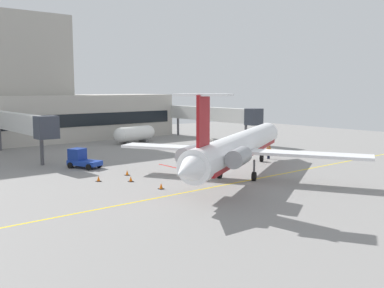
{
  "coord_description": "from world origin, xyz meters",
  "views": [
    {
      "loc": [
        -30.67,
        -29.67,
        9.18
      ],
      "look_at": [
        0.65,
        7.91,
        3.0
      ],
      "focal_mm": 41.53,
      "sensor_mm": 36.0,
      "label": 1
    }
  ],
  "objects_px": {
    "regional_jet": "(239,147)",
    "pushback_tractor": "(82,159)",
    "marshaller": "(269,152)",
    "baggage_tug": "(206,138)",
    "fuel_tank": "(135,134)"
  },
  "relations": [
    {
      "from": "regional_jet",
      "to": "marshaller",
      "type": "relative_size",
      "value": 16.44
    },
    {
      "from": "pushback_tractor",
      "to": "regional_jet",
      "type": "bearing_deg",
      "value": -58.32
    },
    {
      "from": "regional_jet",
      "to": "marshaller",
      "type": "xyz_separation_m",
      "value": [
        11.92,
        6.22,
        -2.33
      ]
    },
    {
      "from": "regional_jet",
      "to": "fuel_tank",
      "type": "bearing_deg",
      "value": 76.31
    },
    {
      "from": "pushback_tractor",
      "to": "marshaller",
      "type": "distance_m",
      "value": 23.71
    },
    {
      "from": "regional_jet",
      "to": "fuel_tank",
      "type": "relative_size",
      "value": 3.55
    },
    {
      "from": "baggage_tug",
      "to": "pushback_tractor",
      "type": "relative_size",
      "value": 0.79
    },
    {
      "from": "baggage_tug",
      "to": "pushback_tractor",
      "type": "distance_m",
      "value": 27.33
    },
    {
      "from": "regional_jet",
      "to": "baggage_tug",
      "type": "relative_size",
      "value": 8.86
    },
    {
      "from": "baggage_tug",
      "to": "fuel_tank",
      "type": "relative_size",
      "value": 0.4
    },
    {
      "from": "marshaller",
      "to": "fuel_tank",
      "type": "bearing_deg",
      "value": 99.06
    },
    {
      "from": "pushback_tractor",
      "to": "marshaller",
      "type": "bearing_deg",
      "value": -23.88
    },
    {
      "from": "regional_jet",
      "to": "marshaller",
      "type": "distance_m",
      "value": 13.64
    },
    {
      "from": "baggage_tug",
      "to": "marshaller",
      "type": "height_order",
      "value": "baggage_tug"
    },
    {
      "from": "regional_jet",
      "to": "pushback_tractor",
      "type": "distance_m",
      "value": 18.72
    }
  ]
}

